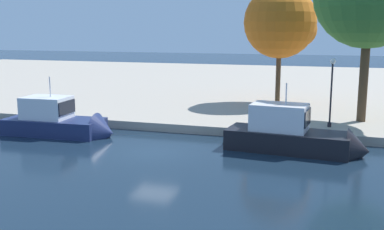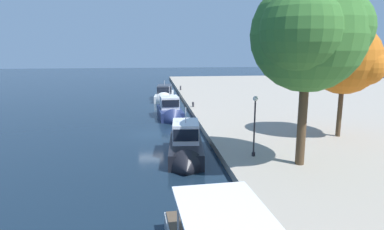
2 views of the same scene
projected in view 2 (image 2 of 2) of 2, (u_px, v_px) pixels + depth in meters
The scene contains 9 objects.
ground_plane at pixel (151, 135), 34.30m from camera, with size 220.00×220.00×0.00m, color #142333.
motor_yacht_0 at pixel (164, 96), 56.15m from camera, with size 10.12×3.70×4.24m.
motor_yacht_1 at pixel (170, 113), 42.01m from camera, with size 7.80×3.09×4.98m.
motor_yacht_2 at pixel (186, 149), 26.82m from camera, with size 8.33×3.28×4.86m.
mooring_bollard_1 at pixel (181, 88), 64.54m from camera, with size 0.31×0.31×0.84m.
mooring_bollard_2 at pixel (193, 104), 46.56m from camera, with size 0.31×0.31×0.71m.
lamp_post at pixel (255, 121), 25.19m from camera, with size 0.38×0.38×4.61m.
tree_0 at pixel (347, 58), 30.01m from camera, with size 6.31×6.31×10.27m.
tree_1 at pixel (311, 33), 21.78m from camera, with size 7.99×7.69×12.72m.
Camera 2 is at (33.48, 0.06, 8.79)m, focal length 31.63 mm.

